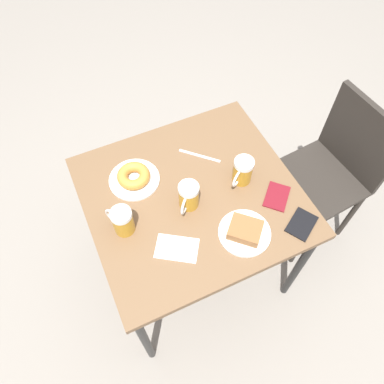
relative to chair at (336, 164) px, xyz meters
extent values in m
plane|color=gray|center=(-0.03, -0.77, -0.53)|extent=(8.00, 8.00, 0.00)
cube|color=brown|center=(-0.03, -0.77, 0.17)|extent=(0.80, 0.85, 0.03)
cylinder|color=black|center=(-0.39, -1.16, -0.19)|extent=(0.04, 0.04, 0.69)
cylinder|color=black|center=(0.33, -1.16, -0.19)|extent=(0.04, 0.04, 0.69)
cylinder|color=black|center=(-0.39, -0.38, -0.19)|extent=(0.04, 0.04, 0.69)
cylinder|color=black|center=(0.33, -0.38, -0.19)|extent=(0.04, 0.04, 0.69)
cube|color=#2D2823|center=(0.01, -0.09, -0.07)|extent=(0.43, 0.43, 0.02)
cube|color=#2D2823|center=(-0.01, 0.09, 0.14)|extent=(0.40, 0.06, 0.40)
cylinder|color=#2D2823|center=(-0.15, -0.28, -0.30)|extent=(0.03, 0.03, 0.45)
cylinder|color=#2D2823|center=(0.20, -0.25, -0.30)|extent=(0.03, 0.03, 0.45)
cylinder|color=#2D2823|center=(-0.18, 0.07, -0.30)|extent=(0.03, 0.03, 0.45)
cylinder|color=#2D2823|center=(0.17, 0.10, -0.30)|extent=(0.03, 0.03, 0.45)
cylinder|color=white|center=(0.21, -0.66, 0.19)|extent=(0.20, 0.20, 0.01)
cube|color=brown|center=(0.21, -0.66, 0.22)|extent=(0.16, 0.16, 0.04)
cylinder|color=white|center=(-0.19, -0.96, 0.19)|extent=(0.21, 0.21, 0.01)
torus|color=#D18938|center=(-0.19, -0.96, 0.22)|extent=(0.14, 0.14, 0.04)
cylinder|color=#C68C23|center=(0.00, -0.80, 0.24)|extent=(0.08, 0.08, 0.10)
cylinder|color=white|center=(0.00, -0.80, 0.30)|extent=(0.08, 0.08, 0.02)
torus|color=silver|center=(0.04, -0.83, 0.25)|extent=(0.06, 0.06, 0.08)
cylinder|color=#C68C23|center=(0.00, -1.07, 0.24)|extent=(0.08, 0.08, 0.10)
cylinder|color=white|center=(0.00, -1.07, 0.30)|extent=(0.08, 0.08, 0.02)
torus|color=silver|center=(-0.03, -1.09, 0.25)|extent=(0.07, 0.05, 0.08)
cylinder|color=#C68C23|center=(-0.01, -0.55, 0.24)|extent=(0.08, 0.08, 0.10)
cylinder|color=white|center=(-0.01, -0.55, 0.30)|extent=(0.08, 0.08, 0.02)
torus|color=silver|center=(0.01, -0.59, 0.25)|extent=(0.05, 0.07, 0.08)
cube|color=white|center=(0.16, -0.92, 0.19)|extent=(0.17, 0.19, 0.00)
cube|color=silver|center=(-0.20, -0.66, 0.19)|extent=(0.14, 0.14, 0.00)
cube|color=maroon|center=(0.13, -0.46, 0.19)|extent=(0.15, 0.15, 0.01)
cube|color=black|center=(0.27, -0.44, 0.19)|extent=(0.14, 0.15, 0.01)
camera|label=1|loc=(0.71, -1.11, 1.48)|focal=35.00mm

